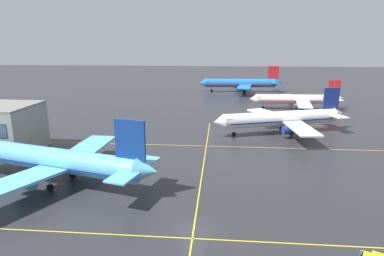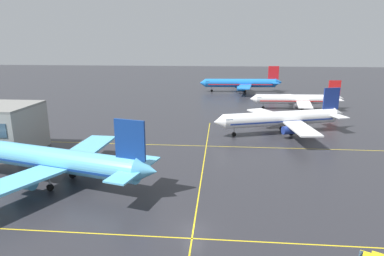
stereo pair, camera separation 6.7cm
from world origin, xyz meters
name	(u,v)px [view 1 (the left image)]	position (x,y,z in m)	size (l,w,h in m)	color
ground_plane	(194,230)	(0.00, 0.00, 0.00)	(600.00, 600.00, 0.00)	#28282D
airliner_front_gate	(52,160)	(-25.39, 12.78, 4.30)	(40.00, 34.06, 12.59)	#5BB7E5
airliner_second_row	(282,118)	(19.61, 49.67, 4.03)	(36.98, 31.63, 11.80)	white
airliner_third_row	(297,99)	(30.76, 83.60, 3.60)	(33.91, 29.24, 10.55)	white
airliner_far_left_stand	(241,83)	(12.87, 125.32, 4.27)	(40.24, 34.65, 12.51)	blue
taxiway_markings	(201,178)	(0.00, 17.16, 0.00)	(156.44, 84.28, 0.01)	yellow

